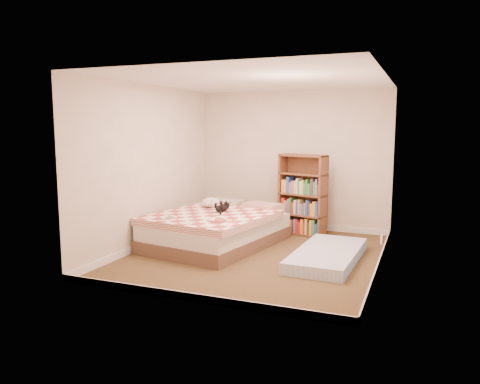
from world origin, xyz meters
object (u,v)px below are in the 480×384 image
at_px(floor_mattress, 327,255).
at_px(black_cat, 222,208).
at_px(bed, 218,228).
at_px(bookshelf, 303,205).
at_px(white_dog, 211,202).

bearing_deg(floor_mattress, black_cat, 171.03).
xyz_separation_m(bed, black_cat, (0.04, 0.09, 0.32)).
height_order(bed, floor_mattress, bed).
distance_m(bookshelf, black_cat, 1.52).
distance_m(floor_mattress, black_cat, 1.86).
bearing_deg(bed, floor_mattress, 1.65).
relative_size(bookshelf, floor_mattress, 0.78).
distance_m(bed, black_cat, 0.33).
relative_size(bookshelf, black_cat, 2.48).
xyz_separation_m(bookshelf, floor_mattress, (0.73, -1.46, -0.44)).
bearing_deg(white_dog, bed, -18.63).
bearing_deg(floor_mattress, bookshelf, 118.74).
bearing_deg(floor_mattress, white_dog, 165.54).
relative_size(floor_mattress, black_cat, 3.18).
height_order(bookshelf, white_dog, bookshelf).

